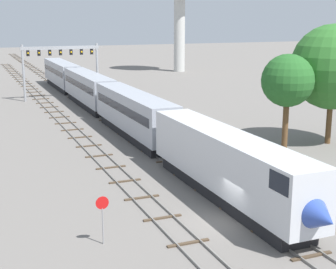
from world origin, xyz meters
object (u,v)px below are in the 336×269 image
at_px(signal_gantry, 61,59).
at_px(stop_sign, 103,213).
at_px(trackside_tree_left, 288,81).
at_px(trackside_tree_mid, 333,67).
at_px(passenger_train, 107,99).

xyz_separation_m(signal_gantry, stop_sign, (-7.75, -53.00, -4.50)).
bearing_deg(stop_sign, trackside_tree_left, 31.49).
height_order(stop_sign, trackside_tree_left, trackside_tree_left).
xyz_separation_m(stop_sign, trackside_tree_mid, (27.55, 14.05, 5.95)).
bearing_deg(trackside_tree_mid, trackside_tree_left, -172.36).
height_order(passenger_train, stop_sign, passenger_train).
bearing_deg(trackside_tree_mid, signal_gantry, 116.94).
bearing_deg(stop_sign, trackside_tree_mid, 27.03).
height_order(trackside_tree_left, trackside_tree_mid, trackside_tree_mid).
bearing_deg(trackside_tree_left, trackside_tree_mid, 7.64).
height_order(signal_gantry, trackside_tree_left, trackside_tree_left).
bearing_deg(signal_gantry, trackside_tree_left, -70.72).
distance_m(signal_gantry, stop_sign, 53.76).
xyz_separation_m(stop_sign, trackside_tree_left, (21.65, 13.26, 4.93)).
distance_m(signal_gantry, trackside_tree_left, 42.11).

